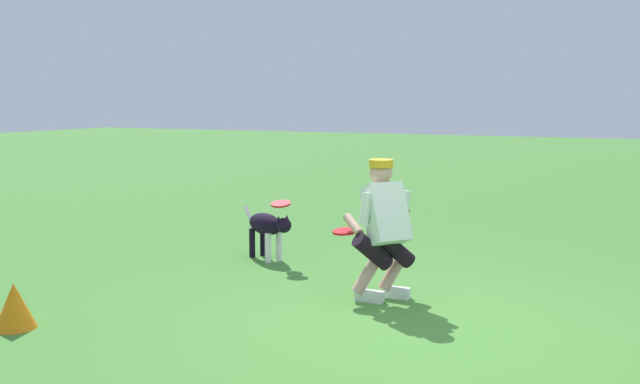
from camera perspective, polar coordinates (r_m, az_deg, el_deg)
The scene contains 6 objects.
ground_plane at distance 5.90m, azimuth 8.05°, elevation -10.75°, with size 60.00×60.00×0.00m, color #438033.
person at distance 6.47m, azimuth 5.17°, elevation -2.70°, with size 0.71×0.59×1.29m.
dog at distance 8.13m, azimuth -4.24°, elevation -2.82°, with size 0.90×0.54×0.57m.
frisbee_flying at distance 7.82m, azimuth -3.18°, elevation -0.96°, with size 0.22×0.22×0.02m, color red.
frisbee_held at distance 6.63m, azimuth 2.05°, elevation -3.18°, with size 0.24×0.24×0.02m, color red.
training_cone at distance 6.27m, azimuth -23.41°, elevation -8.42°, with size 0.34×0.34×0.37m, color orange.
Camera 1 is at (-1.60, 5.37, 1.85)m, focal length 39.69 mm.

